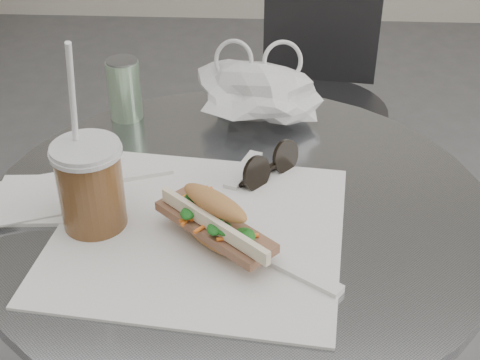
{
  "coord_description": "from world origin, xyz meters",
  "views": [
    {
      "loc": [
        0.04,
        -0.61,
        1.32
      ],
      "look_at": [
        0.0,
        0.18,
        0.79
      ],
      "focal_mm": 50.0,
      "sensor_mm": 36.0,
      "label": 1
    }
  ],
  "objects_px": {
    "cafe_table": "(238,332)",
    "sunglasses": "(270,167)",
    "drink_can": "(124,89)",
    "chair_far": "(310,147)",
    "banh_mi": "(215,222)",
    "iced_coffee": "(91,185)"
  },
  "relations": [
    {
      "from": "cafe_table",
      "to": "sunglasses",
      "type": "bearing_deg",
      "value": 55.57
    },
    {
      "from": "drink_can",
      "to": "chair_far",
      "type": "bearing_deg",
      "value": 56.8
    },
    {
      "from": "banh_mi",
      "to": "sunglasses",
      "type": "relative_size",
      "value": 2.11
    },
    {
      "from": "iced_coffee",
      "to": "chair_far",
      "type": "bearing_deg",
      "value": 68.31
    },
    {
      "from": "sunglasses",
      "to": "chair_far",
      "type": "bearing_deg",
      "value": 32.66
    },
    {
      "from": "sunglasses",
      "to": "drink_can",
      "type": "xyz_separation_m",
      "value": [
        -0.26,
        0.19,
        0.03
      ]
    },
    {
      "from": "chair_far",
      "to": "banh_mi",
      "type": "xyz_separation_m",
      "value": [
        -0.18,
        -0.93,
        0.43
      ]
    },
    {
      "from": "cafe_table",
      "to": "sunglasses",
      "type": "height_order",
      "value": "sunglasses"
    },
    {
      "from": "iced_coffee",
      "to": "drink_can",
      "type": "bearing_deg",
      "value": 93.29
    },
    {
      "from": "cafe_table",
      "to": "iced_coffee",
      "type": "distance_m",
      "value": 0.4
    },
    {
      "from": "cafe_table",
      "to": "chair_far",
      "type": "height_order",
      "value": "chair_far"
    },
    {
      "from": "cafe_table",
      "to": "banh_mi",
      "type": "distance_m",
      "value": 0.33
    },
    {
      "from": "cafe_table",
      "to": "banh_mi",
      "type": "relative_size",
      "value": 3.38
    },
    {
      "from": "iced_coffee",
      "to": "sunglasses",
      "type": "relative_size",
      "value": 2.65
    },
    {
      "from": "chair_far",
      "to": "iced_coffee",
      "type": "distance_m",
      "value": 1.07
    },
    {
      "from": "cafe_table",
      "to": "banh_mi",
      "type": "height_order",
      "value": "banh_mi"
    },
    {
      "from": "cafe_table",
      "to": "chair_far",
      "type": "xyz_separation_m",
      "value": [
        0.16,
        0.83,
        -0.12
      ]
    },
    {
      "from": "iced_coffee",
      "to": "sunglasses",
      "type": "distance_m",
      "value": 0.28
    },
    {
      "from": "drink_can",
      "to": "banh_mi",
      "type": "bearing_deg",
      "value": -61.97
    },
    {
      "from": "chair_far",
      "to": "drink_can",
      "type": "bearing_deg",
      "value": 64.31
    },
    {
      "from": "cafe_table",
      "to": "drink_can",
      "type": "height_order",
      "value": "drink_can"
    },
    {
      "from": "iced_coffee",
      "to": "sunglasses",
      "type": "bearing_deg",
      "value": 28.79
    }
  ]
}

